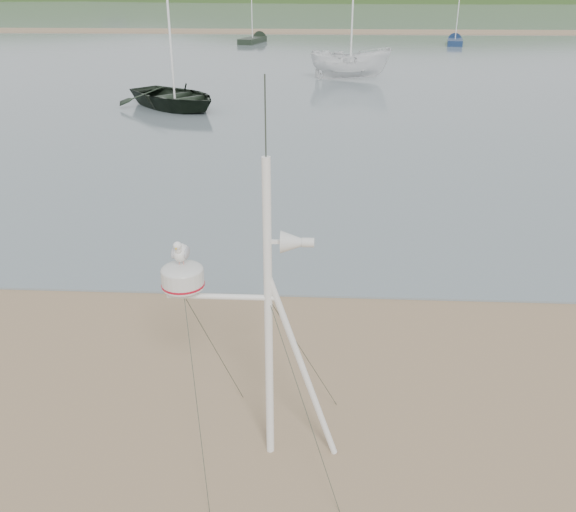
{
  "coord_description": "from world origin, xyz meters",
  "views": [
    {
      "loc": [
        3.09,
        -6.43,
        5.61
      ],
      "look_at": [
        2.69,
        1.0,
        2.23
      ],
      "focal_mm": 38.0,
      "sensor_mm": 36.0,
      "label": 1
    }
  ],
  "objects_px": {
    "boat_dark": "(171,48)",
    "boat_white": "(351,38)",
    "sailboat_blue_far": "(455,41)",
    "mast_rig": "(264,379)",
    "sailboat_dark_mid": "(257,39)"
  },
  "relations": [
    {
      "from": "mast_rig",
      "to": "boat_dark",
      "type": "relative_size",
      "value": 0.88
    },
    {
      "from": "boat_white",
      "to": "sailboat_blue_far",
      "type": "bearing_deg",
      "value": -21.92
    },
    {
      "from": "boat_white",
      "to": "mast_rig",
      "type": "bearing_deg",
      "value": 178.55
    },
    {
      "from": "sailboat_dark_mid",
      "to": "mast_rig",
      "type": "bearing_deg",
      "value": -84.22
    },
    {
      "from": "mast_rig",
      "to": "boat_dark",
      "type": "height_order",
      "value": "boat_dark"
    },
    {
      "from": "boat_white",
      "to": "sailboat_dark_mid",
      "type": "xyz_separation_m",
      "value": [
        -8.15,
        24.75,
        -2.17
      ]
    },
    {
      "from": "boat_dark",
      "to": "boat_white",
      "type": "xyz_separation_m",
      "value": [
        8.65,
        9.72,
        -0.29
      ]
    },
    {
      "from": "boat_dark",
      "to": "sailboat_dark_mid",
      "type": "distance_m",
      "value": 34.56
    },
    {
      "from": "boat_white",
      "to": "sailboat_blue_far",
      "type": "distance_m",
      "value": 26.46
    },
    {
      "from": "boat_white",
      "to": "sailboat_blue_far",
      "type": "relative_size",
      "value": 0.86
    },
    {
      "from": "mast_rig",
      "to": "sailboat_dark_mid",
      "type": "relative_size",
      "value": 0.79
    },
    {
      "from": "mast_rig",
      "to": "sailboat_blue_far",
      "type": "distance_m",
      "value": 58.06
    },
    {
      "from": "boat_dark",
      "to": "sailboat_blue_far",
      "type": "distance_m",
      "value": 39.08
    },
    {
      "from": "boat_white",
      "to": "sailboat_blue_far",
      "type": "height_order",
      "value": "sailboat_blue_far"
    },
    {
      "from": "boat_dark",
      "to": "boat_white",
      "type": "distance_m",
      "value": 13.02
    }
  ]
}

